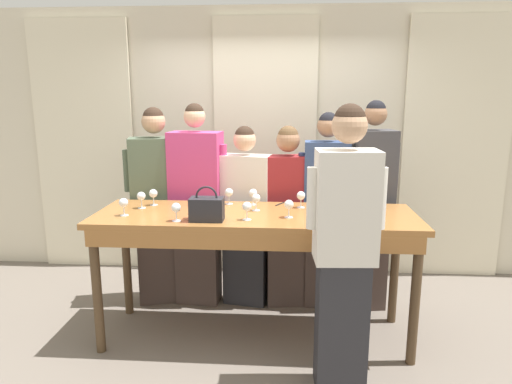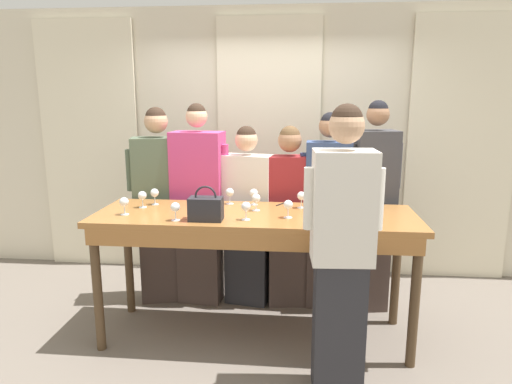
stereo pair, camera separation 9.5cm
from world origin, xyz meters
TOP-DOWN VIEW (x-y plane):
  - ground_plane at (0.00, 0.00)m, footprint 18.00×18.00m
  - wall_back at (0.00, 1.51)m, footprint 12.00×0.06m
  - curtain_panel_left at (-1.96, 1.45)m, footprint 1.07×0.03m
  - curtain_panel_center at (0.00, 1.45)m, footprint 1.07×0.03m
  - curtain_panel_right at (1.96, 1.45)m, footprint 1.07×0.03m
  - tasting_bar at (0.00, -0.03)m, footprint 2.46×0.78m
  - wine_bottle at (0.58, -0.12)m, footprint 0.08×0.08m
  - handbag at (-0.33, -0.23)m, footprint 0.24×0.14m
  - wine_glass_front_left at (-0.85, 0.20)m, footprint 0.07×0.07m
  - wine_glass_front_mid at (-0.04, 0.27)m, footprint 0.07×0.07m
  - wine_glass_front_right at (0.35, 0.20)m, footprint 0.07×0.07m
  - wine_glass_center_left at (0.26, -0.11)m, footprint 0.07×0.07m
  - wine_glass_center_mid at (-0.92, 0.09)m, footprint 0.07×0.07m
  - wine_glass_center_right at (-0.05, -0.19)m, footprint 0.07×0.07m
  - wine_glass_back_left at (-0.24, 0.28)m, footprint 0.07×0.07m
  - wine_glass_back_mid at (0.00, 0.08)m, footprint 0.07×0.07m
  - wine_glass_back_right at (-0.55, -0.26)m, footprint 0.07×0.07m
  - wine_glass_near_host at (-0.98, -0.14)m, footprint 0.07×0.07m
  - pen at (0.18, 0.30)m, footprint 0.07×0.12m
  - guest_olive_jacket at (-0.94, 0.60)m, footprint 0.56×0.37m
  - guest_pink_top at (-0.57, 0.60)m, footprint 0.57×0.31m
  - guest_cream_sweater at (-0.14, 0.60)m, footprint 0.57×0.29m
  - guest_striped_shirt at (0.24, 0.60)m, footprint 0.53×0.25m
  - guest_navy_coat at (0.59, 0.60)m, footprint 0.50×0.23m
  - guest_beige_cap at (0.98, 0.60)m, footprint 0.47×0.32m
  - host_pouring at (0.61, -0.61)m, footprint 0.49×0.29m

SIDE VIEW (x-z plane):
  - ground_plane at x=0.00m, z-range 0.00..0.00m
  - guest_cream_sweater at x=-0.14m, z-range 0.02..1.67m
  - guest_striped_shirt at x=0.24m, z-range 0.03..1.69m
  - tasting_bar at x=0.00m, z-range 0.40..1.42m
  - guest_navy_coat at x=0.59m, z-range 0.03..1.80m
  - guest_olive_jacket at x=-0.94m, z-range 0.01..1.82m
  - guest_pink_top at x=-0.57m, z-range 0.01..1.85m
  - guest_beige_cap at x=0.98m, z-range 0.02..1.89m
  - host_pouring at x=0.61m, z-range 0.03..1.90m
  - pen at x=0.18m, z-range 1.02..1.03m
  - handbag at x=-0.33m, z-range 0.98..1.24m
  - wine_glass_front_left at x=-0.85m, z-range 1.05..1.18m
  - wine_glass_front_mid at x=-0.04m, z-range 1.05..1.18m
  - wine_glass_front_right at x=0.35m, z-range 1.05..1.18m
  - wine_glass_center_left at x=0.26m, z-range 1.05..1.18m
  - wine_glass_center_mid at x=-0.92m, z-range 1.05..1.18m
  - wine_glass_center_right at x=-0.05m, z-range 1.05..1.18m
  - wine_glass_back_left at x=-0.24m, z-range 1.05..1.18m
  - wine_glass_back_mid at x=0.00m, z-range 1.05..1.18m
  - wine_glass_back_right at x=-0.55m, z-range 1.05..1.18m
  - wine_glass_near_host at x=-0.98m, z-range 1.05..1.18m
  - wine_bottle at x=0.58m, z-range 0.98..1.32m
  - curtain_panel_left at x=-1.96m, z-range 0.00..2.69m
  - curtain_panel_center at x=0.00m, z-range 0.00..2.69m
  - curtain_panel_right at x=1.96m, z-range 0.00..2.69m
  - wall_back at x=0.00m, z-range 0.00..2.80m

